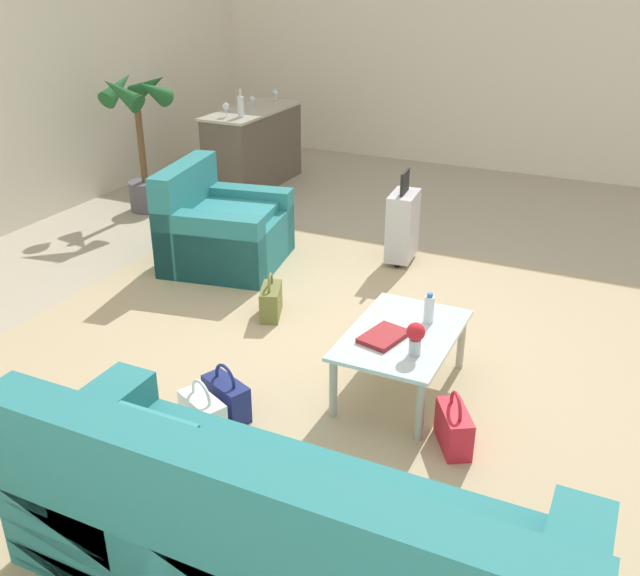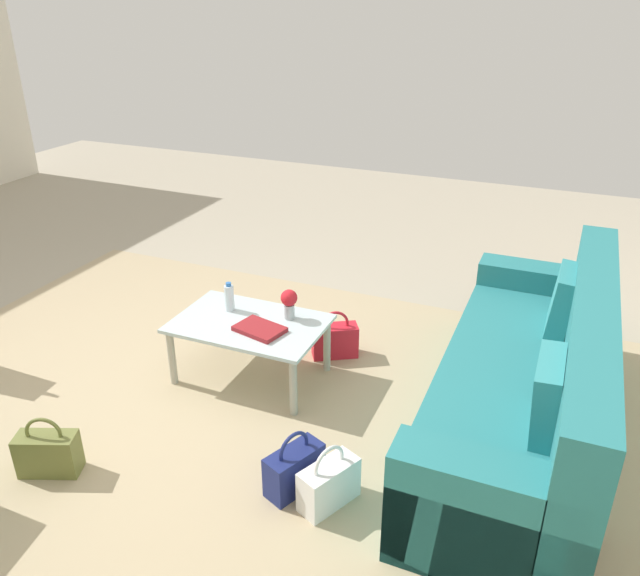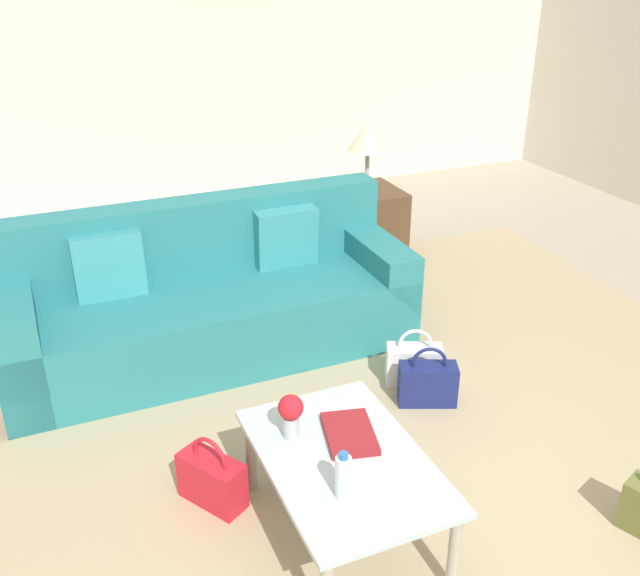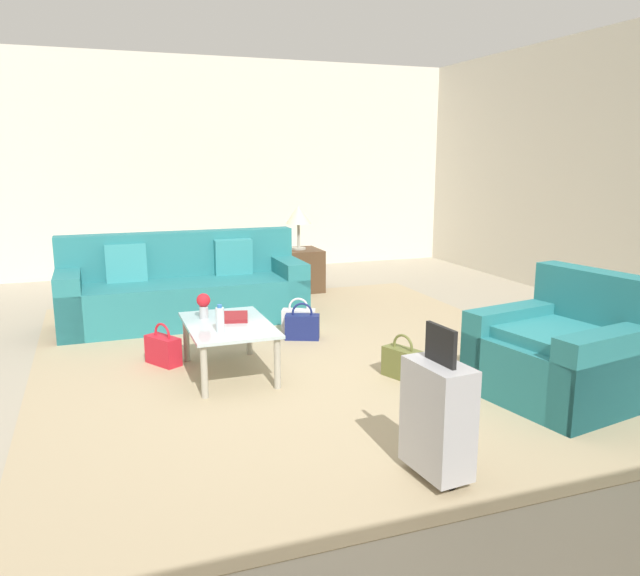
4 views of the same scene
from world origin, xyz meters
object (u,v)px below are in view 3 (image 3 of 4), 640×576
Objects in this scene: coffee_table at (344,468)px; table_lamp at (368,138)px; flower_vase at (291,413)px; couch at (208,303)px; handbag_red at (212,479)px; handbag_white at (414,364)px; side_table at (365,222)px; handbag_navy at (428,383)px; water_bottle at (343,476)px; coffee_table_book at (349,433)px.

table_lamp reaches higher than coffee_table.
coffee_table is 4.77× the size of flower_vase.
couch is 6.86× the size of handbag_red.
table_lamp is at bearing 151.82° from coffee_table.
handbag_white is (-0.70, 1.03, -0.41)m from flower_vase.
couch is 11.99× the size of flower_vase.
coffee_table is at bearing -28.18° from table_lamp.
table_lamp is (-2.58, 1.65, 0.42)m from flower_vase.
handbag_red is at bearing -69.67° from handbag_white.
handbag_red is (2.38, -1.97, -0.14)m from side_table.
handbag_navy is at bearing -17.32° from side_table.
handbag_white is (-1.12, 0.98, -0.38)m from water_bottle.
coffee_table_book is 0.54× the size of table_lamp.
handbag_navy is at bearing 116.30° from flower_vase.
coffee_table is 3.24× the size of coffee_table_book.
coffee_table is at bearing 153.43° from water_bottle.
coffee_table_book is 1.02m from handbag_navy.
coffee_table is 1.75× the size of table_lamp.
couch is 2.51× the size of coffee_table.
table_lamp is 2.15m from handbag_white.
couch reaches higher than water_bottle.
handbag_navy is 1.00× the size of handbag_red.
coffee_table_book is at bearing 6.13° from couch.
coffee_table_book is 0.84× the size of handbag_white.
handbag_navy is (1.08, 0.95, -0.18)m from couch.
side_table is 2.19m from handbag_navy.
flower_vase reaches higher than coffee_table.
handbag_white is at bearing 124.16° from flower_vase.
side_table is 0.70m from table_lamp.
table_lamp is (-0.00, 0.00, 0.70)m from side_table.
side_table reaches higher than coffee_table_book.
table_lamp reaches higher than side_table.
flower_vase reaches higher than handbag_navy.
handbag_red is (-0.30, -0.55, -0.31)m from coffee_table_book.
couch is at bearing -176.81° from coffee_table.
handbag_red is at bearing -77.41° from handbag_navy.
water_bottle is 0.38m from coffee_table_book.
water_bottle reaches higher than handbag_navy.
coffee_table_book is at bearing -27.92° from side_table.
table_lamp is 1.56× the size of handbag_red.
flower_vase is at bearing -145.71° from coffee_table.
handbag_navy is at bearing 130.04° from coffee_table.
handbag_white is (-0.92, 0.88, -0.23)m from coffee_table.
side_table is at bearing 140.43° from handbag_red.
water_bottle is at bearing -28.07° from side_table.
side_table is 1.50× the size of handbag_white.
water_bottle is 1.54m from handbag_white.
coffee_table is 0.32m from flower_vase.
handbag_navy is at bearing 141.21° from coffee_table_book.
side_table is at bearing 165.63° from coffee_table_book.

